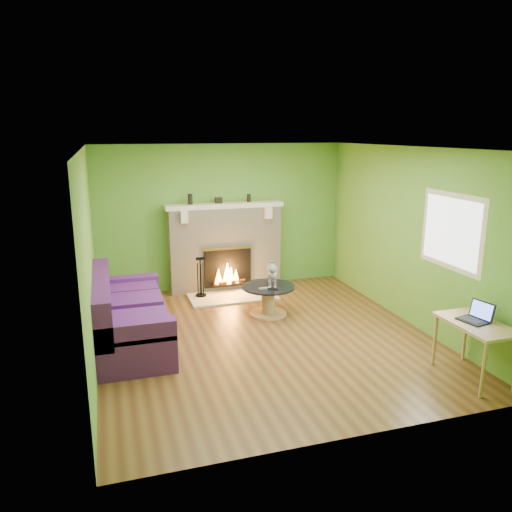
{
  "coord_description": "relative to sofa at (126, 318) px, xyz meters",
  "views": [
    {
      "loc": [
        -2.03,
        -6.2,
        2.8
      ],
      "look_at": [
        -0.0,
        0.4,
        1.08
      ],
      "focal_mm": 35.0,
      "sensor_mm": 36.0,
      "label": 1
    }
  ],
  "objects": [
    {
      "name": "wall_right",
      "position": [
        4.11,
        -0.34,
        0.93
      ],
      "size": [
        0.0,
        5.0,
        5.0
      ],
      "primitive_type": "plane",
      "rotation": [
        1.57,
        0.0,
        -1.57
      ],
      "color": "#5A8E2E",
      "rests_on": "floor"
    },
    {
      "name": "cat",
      "position": [
        2.26,
        0.54,
        0.29
      ],
      "size": [
        0.4,
        0.66,
        0.39
      ],
      "primitive_type": null,
      "rotation": [
        0.0,
        0.0,
        -0.29
      ],
      "color": "#5C5C61",
      "rests_on": "coffee_table"
    },
    {
      "name": "wall_left",
      "position": [
        -0.39,
        -0.34,
        0.93
      ],
      "size": [
        0.0,
        5.0,
        5.0
      ],
      "primitive_type": "plane",
      "rotation": [
        1.57,
        0.0,
        1.57
      ],
      "color": "#5A8E2E",
      "rests_on": "floor"
    },
    {
      "name": "hearth",
      "position": [
        1.86,
        1.46,
        -0.36
      ],
      "size": [
        1.5,
        0.75,
        0.03
      ],
      "primitive_type": "cube",
      "color": "beige",
      "rests_on": "floor"
    },
    {
      "name": "desk",
      "position": [
        3.81,
        -2.17,
        0.23
      ],
      "size": [
        0.53,
        0.92,
        0.68
      ],
      "color": "tan",
      "rests_on": "floor"
    },
    {
      "name": "ceiling",
      "position": [
        1.86,
        -0.34,
        2.23
      ],
      "size": [
        5.0,
        5.0,
        0.0
      ],
      "primitive_type": "plane",
      "rotation": [
        3.14,
        0.0,
        0.0
      ],
      "color": "white",
      "rests_on": "wall_back"
    },
    {
      "name": "mantel_vase_left",
      "position": [
        1.25,
        1.99,
        1.3
      ],
      "size": [
        0.08,
        0.08,
        0.18
      ],
      "primitive_type": "cylinder",
      "color": "black",
      "rests_on": "mantel"
    },
    {
      "name": "window_frame",
      "position": [
        4.1,
        -1.24,
        1.18
      ],
      "size": [
        0.0,
        1.2,
        1.2
      ],
      "primitive_type": "plane",
      "rotation": [
        1.57,
        0.0,
        -1.57
      ],
      "color": "silver",
      "rests_on": "wall_right"
    },
    {
      "name": "sofa",
      "position": [
        0.0,
        0.0,
        0.0
      ],
      "size": [
        0.97,
        2.14,
        0.96
      ],
      "color": "#481A65",
      "rests_on": "floor"
    },
    {
      "name": "coffee_table",
      "position": [
        2.18,
        0.49,
        -0.1
      ],
      "size": [
        0.83,
        0.83,
        0.47
      ],
      "color": "tan",
      "rests_on": "floor"
    },
    {
      "name": "laptop",
      "position": [
        3.79,
        -2.12,
        0.43
      ],
      "size": [
        0.33,
        0.36,
        0.23
      ],
      "primitive_type": null,
      "rotation": [
        0.0,
        0.0,
        0.21
      ],
      "color": "black",
      "rests_on": "desk"
    },
    {
      "name": "mantel_box",
      "position": [
        1.76,
        1.99,
        1.26
      ],
      "size": [
        0.12,
        0.08,
        0.1
      ],
      "primitive_type": "cube",
      "color": "black",
      "rests_on": "mantel"
    },
    {
      "name": "wall_back",
      "position": [
        1.86,
        2.16,
        0.93
      ],
      "size": [
        5.0,
        0.0,
        5.0
      ],
      "primitive_type": "plane",
      "rotation": [
        1.57,
        0.0,
        0.0
      ],
      "color": "#5A8E2E",
      "rests_on": "floor"
    },
    {
      "name": "floor",
      "position": [
        1.86,
        -0.34,
        -0.37
      ],
      "size": [
        5.0,
        5.0,
        0.0
      ],
      "primitive_type": "plane",
      "color": "#563118",
      "rests_on": "ground"
    },
    {
      "name": "mantel",
      "position": [
        1.86,
        1.96,
        1.17
      ],
      "size": [
        2.1,
        0.28,
        0.08
      ],
      "primitive_type": "cube",
      "color": "silver",
      "rests_on": "fireplace"
    },
    {
      "name": "mantel_vase_right",
      "position": [
        2.31,
        1.99,
        1.28
      ],
      "size": [
        0.07,
        0.07,
        0.14
      ],
      "primitive_type": "cylinder",
      "color": "black",
      "rests_on": "mantel"
    },
    {
      "name": "fireplace",
      "position": [
        1.86,
        1.98,
        0.4
      ],
      "size": [
        2.1,
        0.46,
        1.58
      ],
      "color": "#BFB59E",
      "rests_on": "floor"
    },
    {
      "name": "remote_silver",
      "position": [
        2.08,
        0.37,
        0.11
      ],
      "size": [
        0.17,
        0.05,
        0.02
      ],
      "primitive_type": "cube",
      "rotation": [
        0.0,
        0.0,
        -0.01
      ],
      "color": "gray",
      "rests_on": "coffee_table"
    },
    {
      "name": "fire_tools",
      "position": [
        1.33,
        1.61,
        0.01
      ],
      "size": [
        0.19,
        0.19,
        0.7
      ],
      "primitive_type": null,
      "color": "black",
      "rests_on": "hearth"
    },
    {
      "name": "remote_black",
      "position": [
        2.2,
        0.31,
        0.11
      ],
      "size": [
        0.16,
        0.12,
        0.02
      ],
      "primitive_type": "cube",
      "rotation": [
        0.0,
        0.0,
        -0.58
      ],
      "color": "black",
      "rests_on": "coffee_table"
    },
    {
      "name": "wall_front",
      "position": [
        1.86,
        -2.84,
        0.93
      ],
      "size": [
        5.0,
        0.0,
        5.0
      ],
      "primitive_type": "plane",
      "rotation": [
        -1.57,
        0.0,
        0.0
      ],
      "color": "#5A8E2E",
      "rests_on": "floor"
    },
    {
      "name": "window_pane",
      "position": [
        4.09,
        -1.24,
        1.18
      ],
      "size": [
        0.0,
        1.06,
        1.06
      ],
      "primitive_type": "plane",
      "rotation": [
        1.57,
        0.0,
        -1.57
      ],
      "color": "white",
      "rests_on": "wall_right"
    }
  ]
}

